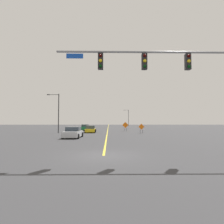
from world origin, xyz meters
name	(u,v)px	position (x,y,z in m)	size (l,w,h in m)	color
ground	(104,156)	(0.00, 0.00, 0.00)	(214.43, 214.43, 0.00)	#38383A
road_centre_stripe	(108,127)	(0.00, 59.56, 0.00)	(0.16, 119.13, 0.01)	yellow
traffic_signal_assembly	(170,71)	(4.35, -0.02, 5.52)	(11.61, 0.44, 7.24)	gray
street_lamp_mid_left	(58,111)	(-9.29, 23.03, 4.11)	(2.26, 0.24, 7.33)	black
street_lamp_mid_right	(128,117)	(9.38, 77.28, 4.29)	(2.32, 0.24, 7.66)	black
construction_sign_right_shoulder	(125,125)	(3.95, 29.39, 1.28)	(1.34, 0.15, 2.04)	orange
construction_sign_right_lane	(141,127)	(6.28, 22.31, 1.09)	(1.09, 0.11, 1.74)	orange
car_yellow_passing	(91,129)	(-3.28, 24.70, 0.64)	(2.16, 4.20, 1.36)	gold
car_green_mid	(85,128)	(-5.41, 33.31, 0.68)	(2.12, 3.99, 1.42)	#196B38
car_silver_distant	(73,133)	(-4.44, 13.01, 0.67)	(2.22, 4.36, 1.45)	#B7BABF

